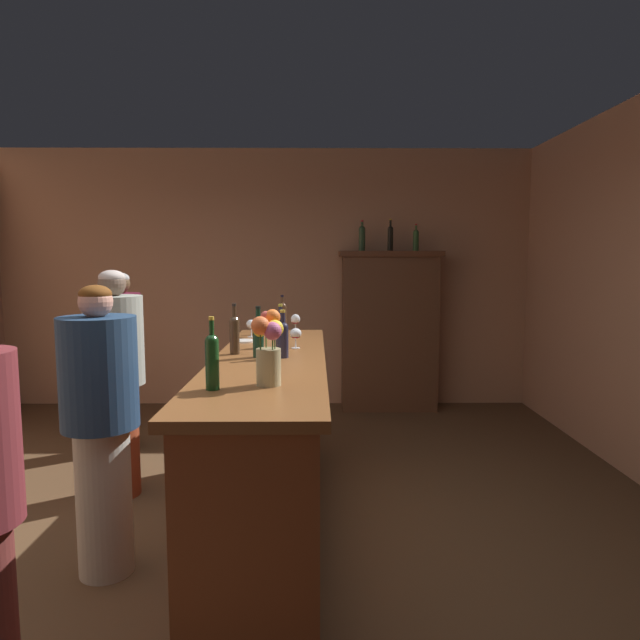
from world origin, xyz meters
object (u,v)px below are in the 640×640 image
Objects in this scene: wine_bottle_riesling at (212,359)px; wine_glass_rear at (295,320)px; wine_bottle_syrah at (258,335)px; cheese_plate at (245,341)px; bar_counter at (270,444)px; wine_glass_spare at (296,334)px; wine_glass_front at (251,325)px; display_cabinet at (389,328)px; wine_bottle_malbec at (280,327)px; patron_in_grey at (101,421)px; flower_arrangement at (268,345)px; wine_glass_mid at (270,324)px; wine_bottle_rose at (283,337)px; display_bottle_center at (416,239)px; wine_bottle_chardonnay at (282,316)px; wine_bottle_pinot at (235,333)px; display_bottle_midleft at (390,237)px; patron_by_cabinet at (116,375)px; display_bottle_left at (362,237)px; patron_near_entrance at (121,353)px.

wine_bottle_riesling is 2.09× the size of wine_glass_rear.
wine_bottle_syrah reaches higher than cheese_plate.
bar_counter is 19.60× the size of wine_glass_spare.
bar_counter is at bearing -76.75° from wine_glass_front.
wine_bottle_malbec is at bearing -114.05° from display_cabinet.
patron_in_grey is at bearing -140.14° from wine_glass_spare.
wine_glass_front is at bearing -124.40° from display_cabinet.
wine_glass_spare is 0.38× the size of flower_arrangement.
wine_glass_mid is at bearing 89.77° from wine_bottle_syrah.
wine_bottle_riesling is 0.85m from wine_bottle_syrah.
wine_bottle_riesling is 1.88m from wine_glass_rear.
wine_bottle_rose is at bearing 71.83° from wine_bottle_riesling.
display_bottle_center is at bearing 50.29° from wine_glass_front.
wine_bottle_malbec reaches higher than bar_counter.
wine_bottle_riesling is 0.22× the size of patron_in_grey.
patron_in_grey reaches higher than wine_bottle_riesling.
cheese_plate is (-0.24, -0.49, -0.13)m from wine_bottle_chardonnay.
wine_bottle_pinot reaches higher than cheese_plate.
wine_glass_spare reaches higher than cheese_plate.
bar_counter is 3.02m from display_cabinet.
wine_bottle_pinot is 0.53m from cheese_plate.
flower_arrangement is 3.73m from display_bottle_midleft.
wine_bottle_malbec is at bearing -97.48° from wine_glass_rear.
wine_glass_mid is at bearing 85.64° from wine_bottle_riesling.
wine_glass_front is 0.83× the size of wine_glass_rear.
wine_bottle_malbec is 1.21m from patron_by_cabinet.
bar_counter is 1.05m from wine_glass_mid.
wine_bottle_rose is 1.03m from wine_glass_rear.
display_bottle_center is at bearing 19.78° from patron_in_grey.
wine_glass_rear is 1.78m from flower_arrangement.
patron_in_grey is (-0.65, 0.35, -0.39)m from wine_bottle_riesling.
display_cabinet is 5.28× the size of display_bottle_left.
wine_bottle_chardonnay is 1.51m from patron_near_entrance.
display_bottle_center is 3.23m from patron_near_entrance.
patron_in_grey is (-1.62, -3.26, -1.07)m from display_bottle_left.
wine_bottle_rose is 0.81× the size of flower_arrangement.
wine_bottle_malbec reaches higher than wine_glass_rear.
display_cabinet is 5.68× the size of wine_bottle_syrah.
wine_bottle_malbec is at bearing 95.35° from wine_bottle_rose.
wine_glass_rear is 0.46× the size of display_bottle_midleft.
wine_bottle_rose is 2.14m from patron_near_entrance.
wine_bottle_chardonnay is 1.05× the size of wine_bottle_rose.
wine_bottle_chardonnay is 1.90× the size of wine_glass_rear.
patron_by_cabinet reaches higher than wine_bottle_chardonnay.
wine_glass_spare is (0.33, 1.17, -0.05)m from wine_bottle_riesling.
patron_in_grey is at bearing -147.46° from wine_bottle_syrah.
display_bottle_center is (1.25, 1.75, 0.69)m from wine_glass_rear.
display_bottle_left reaches higher than patron_by_cabinet.
display_cabinet is 5.53× the size of wine_bottle_pinot.
wine_bottle_malbec is at bearing 90.86° from flower_arrangement.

